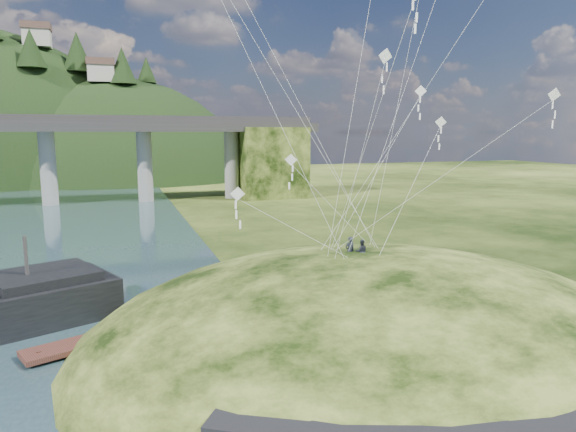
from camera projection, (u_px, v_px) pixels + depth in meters
name	position (u px, v px, depth m)	size (l,w,h in m)	color
ground	(251.00, 375.00, 25.79)	(320.00, 320.00, 0.00)	black
grass_hill	(373.00, 364.00, 30.42)	(36.00, 32.00, 13.00)	black
footpath	(515.00, 410.00, 18.69)	(22.29, 5.84, 0.83)	black
wooden_dock	(130.00, 331.00, 30.60)	(11.76, 6.24, 0.85)	#3B1D18
kite_flyers	(356.00, 238.00, 31.01)	(1.36, 1.09, 1.80)	#23262E
kite_swarm	(386.00, 11.00, 29.77)	(20.63, 14.21, 19.96)	white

